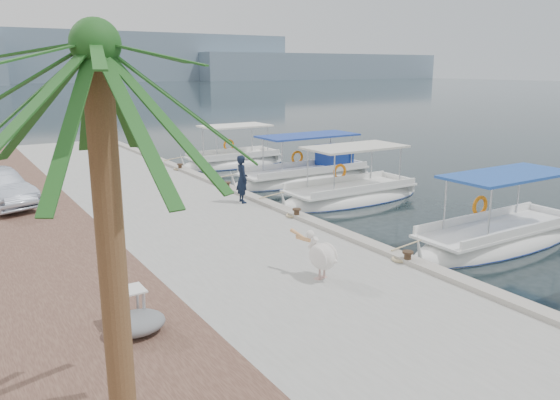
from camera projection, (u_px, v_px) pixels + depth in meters
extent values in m
plane|color=black|center=(333.00, 243.00, 16.89)|extent=(400.00, 400.00, 0.00)
cube|color=gray|center=(180.00, 213.00, 19.39)|extent=(6.00, 40.00, 0.50)
cube|color=#9C968B|center=(248.00, 195.00, 20.76)|extent=(0.44, 40.00, 0.12)
cube|color=#4E3229|center=(28.00, 236.00, 16.81)|extent=(4.00, 40.00, 0.50)
cube|color=slate|center=(81.00, 57.00, 208.19)|extent=(160.00, 40.00, 18.00)
cube|color=slate|center=(310.00, 67.00, 252.46)|extent=(120.00, 40.00, 11.00)
ellipsoid|color=white|center=(498.00, 244.00, 16.65)|extent=(7.06, 2.08, 1.30)
ellipsoid|color=navy|center=(498.00, 245.00, 16.66)|extent=(7.10, 2.12, 0.22)
cube|color=white|center=(499.00, 228.00, 16.53)|extent=(5.79, 1.79, 0.08)
cube|color=#2049A1|center=(508.00, 175.00, 16.24)|extent=(4.24, 1.91, 0.08)
cylinder|color=silver|center=(490.00, 216.00, 14.88)|extent=(0.05, 0.05, 1.60)
torus|color=orange|center=(480.00, 206.00, 17.40)|extent=(0.68, 0.12, 0.68)
ellipsoid|color=white|center=(350.00, 200.00, 22.25)|extent=(6.75, 2.32, 1.30)
ellipsoid|color=navy|center=(350.00, 200.00, 22.25)|extent=(6.79, 2.36, 0.22)
cube|color=white|center=(350.00, 188.00, 22.13)|extent=(5.54, 1.99, 0.08)
cube|color=beige|center=(355.00, 147.00, 21.83)|extent=(4.05, 2.13, 0.08)
cylinder|color=silver|center=(334.00, 176.00, 20.44)|extent=(0.05, 0.05, 1.60)
torus|color=orange|center=(340.00, 172.00, 23.08)|extent=(0.68, 0.12, 0.68)
ellipsoid|color=white|center=(304.00, 181.00, 25.92)|extent=(7.87, 2.22, 1.30)
ellipsoid|color=navy|center=(304.00, 181.00, 25.92)|extent=(7.91, 2.26, 0.22)
cube|color=white|center=(304.00, 170.00, 25.80)|extent=(6.45, 1.91, 0.08)
cube|color=#1E3A98|center=(308.00, 136.00, 25.51)|extent=(4.72, 2.04, 0.08)
cylinder|color=silver|center=(282.00, 159.00, 24.01)|extent=(0.05, 0.05, 1.60)
torus|color=orange|center=(297.00, 157.00, 26.71)|extent=(0.68, 0.12, 0.68)
cube|color=navy|center=(334.00, 156.00, 26.58)|extent=(1.20, 1.55, 1.00)
ellipsoid|color=white|center=(233.00, 165.00, 30.14)|extent=(6.17, 2.32, 1.30)
ellipsoid|color=navy|center=(233.00, 165.00, 30.14)|extent=(6.20, 2.36, 0.22)
cube|color=white|center=(233.00, 156.00, 30.02)|extent=(5.06, 1.99, 0.08)
cube|color=white|center=(235.00, 126.00, 29.71)|extent=(3.70, 2.13, 0.08)
cylinder|color=silver|center=(217.00, 145.00, 28.40)|extent=(0.05, 0.05, 1.60)
torus|color=orange|center=(229.00, 145.00, 30.97)|extent=(0.68, 0.12, 0.68)
cylinder|color=black|center=(408.00, 258.00, 13.68)|extent=(0.18, 0.18, 0.30)
cylinder|color=black|center=(408.00, 252.00, 13.64)|extent=(0.28, 0.28, 0.05)
cylinder|color=black|center=(297.00, 214.00, 17.79)|extent=(0.18, 0.18, 0.30)
cylinder|color=black|center=(297.00, 209.00, 17.75)|extent=(0.28, 0.28, 0.05)
cylinder|color=black|center=(227.00, 186.00, 21.90)|extent=(0.18, 0.18, 0.30)
cylinder|color=black|center=(227.00, 183.00, 21.87)|extent=(0.28, 0.28, 0.05)
cylinder|color=black|center=(180.00, 167.00, 26.02)|extent=(0.18, 0.18, 0.30)
cylinder|color=black|center=(180.00, 164.00, 25.98)|extent=(0.28, 0.28, 0.05)
cylinder|color=tan|center=(320.00, 272.00, 12.66)|extent=(0.05, 0.05, 0.34)
cylinder|color=tan|center=(324.00, 271.00, 12.77)|extent=(0.05, 0.05, 0.34)
ellipsoid|color=silver|center=(322.00, 256.00, 12.63)|extent=(0.65, 0.88, 0.62)
cylinder|color=silver|center=(313.00, 243.00, 12.76)|extent=(0.20, 0.31, 0.33)
sphere|color=silver|center=(310.00, 234.00, 12.78)|extent=(0.20, 0.20, 0.20)
cone|color=#EAA566|center=(300.00, 235.00, 13.01)|extent=(0.24, 0.61, 0.24)
imported|color=black|center=(242.00, 179.00, 19.71)|extent=(0.50, 0.69, 1.74)
cylinder|color=brown|center=(112.00, 264.00, 6.54)|extent=(0.34, 0.34, 5.01)
ellipsoid|color=slate|center=(136.00, 323.00, 10.07)|extent=(1.10, 0.90, 0.40)
cylinder|color=silver|center=(123.00, 314.00, 10.10)|extent=(0.06, 0.06, 0.70)
cylinder|color=silver|center=(144.00, 309.00, 10.31)|extent=(0.06, 0.06, 0.70)
cylinder|color=silver|center=(117.00, 307.00, 10.43)|extent=(0.06, 0.06, 0.70)
cylinder|color=silver|center=(138.00, 302.00, 10.64)|extent=(0.06, 0.06, 0.70)
cube|color=white|center=(129.00, 290.00, 10.28)|extent=(0.55, 0.55, 0.03)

